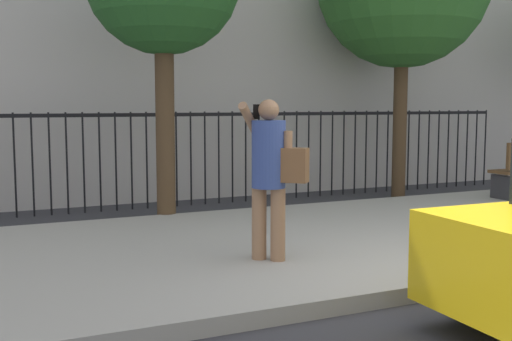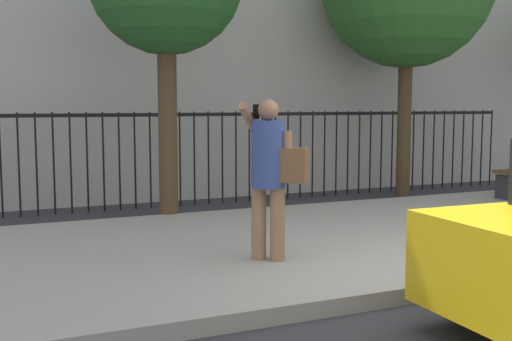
% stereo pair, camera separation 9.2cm
% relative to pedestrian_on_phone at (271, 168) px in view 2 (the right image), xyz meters
% --- Properties ---
extents(ground_plane, '(60.00, 60.00, 0.00)m').
position_rel_pedestrian_on_phone_xyz_m(ground_plane, '(1.35, -1.38, -1.09)').
color(ground_plane, '#333338').
extents(sidewalk, '(28.00, 4.40, 0.15)m').
position_rel_pedestrian_on_phone_xyz_m(sidewalk, '(1.35, 0.82, -1.01)').
color(sidewalk, '#9E9B93').
rests_on(sidewalk, ground).
extents(iron_fence, '(12.03, 0.04, 1.60)m').
position_rel_pedestrian_on_phone_xyz_m(iron_fence, '(1.35, 4.52, -0.07)').
color(iron_fence, black).
rests_on(iron_fence, ground).
extents(pedestrian_on_phone, '(0.68, 0.68, 1.62)m').
position_rel_pedestrian_on_phone_xyz_m(pedestrian_on_phone, '(0.00, 0.00, 0.00)').
color(pedestrian_on_phone, '#936B4C').
rests_on(pedestrian_on_phone, sidewalk).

